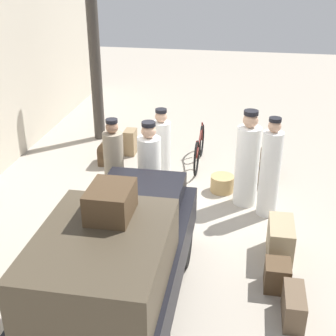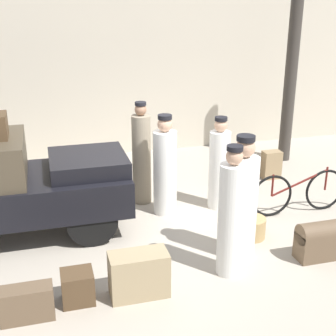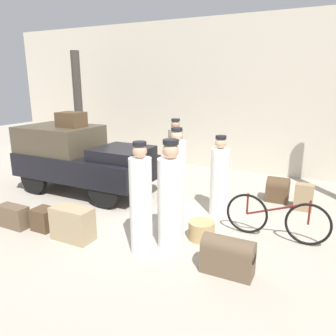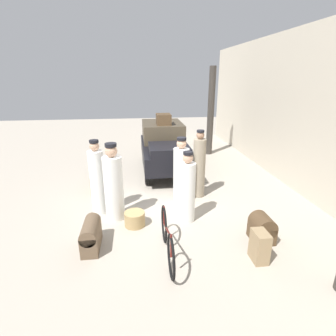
{
  "view_description": "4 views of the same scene",
  "coord_description": "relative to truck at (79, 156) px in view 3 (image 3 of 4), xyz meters",
  "views": [
    {
      "loc": [
        -6.94,
        -1.04,
        4.41
      ],
      "look_at": [
        0.2,
        0.2,
        0.95
      ],
      "focal_mm": 50.0,
      "sensor_mm": 36.0,
      "label": 1
    },
    {
      "loc": [
        -1.69,
        -6.68,
        3.59
      ],
      "look_at": [
        0.2,
        0.2,
        0.95
      ],
      "focal_mm": 50.0,
      "sensor_mm": 36.0,
      "label": 2
    },
    {
      "loc": [
        3.14,
        -5.68,
        2.73
      ],
      "look_at": [
        0.2,
        0.2,
        0.95
      ],
      "focal_mm": 35.0,
      "sensor_mm": 36.0,
      "label": 3
    },
    {
      "loc": [
        6.53,
        -0.6,
        3.17
      ],
      "look_at": [
        0.2,
        0.2,
        0.95
      ],
      "focal_mm": 28.0,
      "sensor_mm": 36.0,
      "label": 4
    }
  ],
  "objects": [
    {
      "name": "porter_with_bicycle",
      "position": [
        2.29,
        0.7,
        -0.02
      ],
      "size": [
        0.34,
        0.34,
        1.87
      ],
      "color": "gray",
      "rests_on": "ground"
    },
    {
      "name": "trunk_wicker_pale",
      "position": [
        0.87,
        -2.04,
        -0.69
      ],
      "size": [
        0.4,
        0.35,
        0.41
      ],
      "color": "#4C3823",
      "rests_on": "ground"
    },
    {
      "name": "bicycle",
      "position": [
        4.81,
        -0.49,
        -0.51
      ],
      "size": [
        1.78,
        0.04,
        0.8
      ],
      "color": "black",
      "rests_on": "ground"
    },
    {
      "name": "trunk_on_truck_roof",
      "position": [
        -0.17,
        0.0,
        0.9
      ],
      "size": [
        0.61,
        0.48,
        0.36
      ],
      "color": "#4C3823",
      "rests_on": "truck"
    },
    {
      "name": "station_building_facade",
      "position": [
        2.34,
        3.69,
        1.36
      ],
      "size": [
        16.0,
        0.15,
        4.5
      ],
      "color": "beige",
      "rests_on": "ground"
    },
    {
      "name": "canopy_pillar_left",
      "position": [
        -1.84,
        2.16,
        0.9
      ],
      "size": [
        0.27,
        0.27,
        3.59
      ],
      "color": "#38332D",
      "rests_on": "ground"
    },
    {
      "name": "truck",
      "position": [
        0.0,
        0.0,
        0.0
      ],
      "size": [
        3.41,
        1.54,
        1.61
      ],
      "color": "black",
      "rests_on": "ground"
    },
    {
      "name": "ground_plane",
      "position": [
        2.34,
        -0.39,
        -0.89
      ],
      "size": [
        30.0,
        30.0,
        0.0
      ],
      "primitive_type": "plane",
      "color": "#A89E8E"
    },
    {
      "name": "trunk_large_brown",
      "position": [
        1.64,
        -2.1,
        -0.6
      ],
      "size": [
        0.74,
        0.37,
        0.59
      ],
      "color": "#9E8966",
      "rests_on": "ground"
    },
    {
      "name": "suitcase_black_upright",
      "position": [
        5.13,
        1.15,
        -0.6
      ],
      "size": [
        0.38,
        0.25,
        0.58
      ],
      "color": "#937A56",
      "rests_on": "ground"
    },
    {
      "name": "porter_standing_middle",
      "position": [
        2.58,
        0.15,
        -0.09
      ],
      "size": [
        0.4,
        0.4,
        1.75
      ],
      "color": "white",
      "rests_on": "ground"
    },
    {
      "name": "conductor_in_dark_uniform",
      "position": [
        3.26,
        -1.53,
        -0.06
      ],
      "size": [
        0.43,
        0.43,
        1.82
      ],
      "color": "white",
      "rests_on": "ground"
    },
    {
      "name": "suitcase_small_leather",
      "position": [
        0.27,
        -2.22,
        -0.68
      ],
      "size": [
        0.62,
        0.26,
        0.42
      ],
      "color": "brown",
      "rests_on": "ground"
    },
    {
      "name": "porter_carrying_trunk",
      "position": [
        2.93,
        -1.93,
        -0.05
      ],
      "size": [
        0.36,
        0.36,
        1.83
      ],
      "color": "white",
      "rests_on": "ground"
    },
    {
      "name": "trunk_umber_medium",
      "position": [
        4.37,
        -1.92,
        -0.6
      ],
      "size": [
        0.75,
        0.32,
        0.57
      ],
      "color": "brown",
      "rests_on": "ground"
    },
    {
      "name": "porter_lifting_near_truck",
      "position": [
        3.56,
        0.12,
        -0.13
      ],
      "size": [
        0.37,
        0.37,
        1.66
      ],
      "color": "white",
      "rests_on": "ground"
    },
    {
      "name": "trunk_barrel_dark",
      "position": [
        4.55,
        1.48,
        -0.62
      ],
      "size": [
        0.49,
        0.42,
        0.57
      ],
      "color": "#4C3823",
      "rests_on": "ground"
    },
    {
      "name": "wicker_basket",
      "position": [
        3.65,
        -1.08,
        -0.73
      ],
      "size": [
        0.46,
        0.46,
        0.32
      ],
      "color": "tan",
      "rests_on": "ground"
    }
  ]
}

